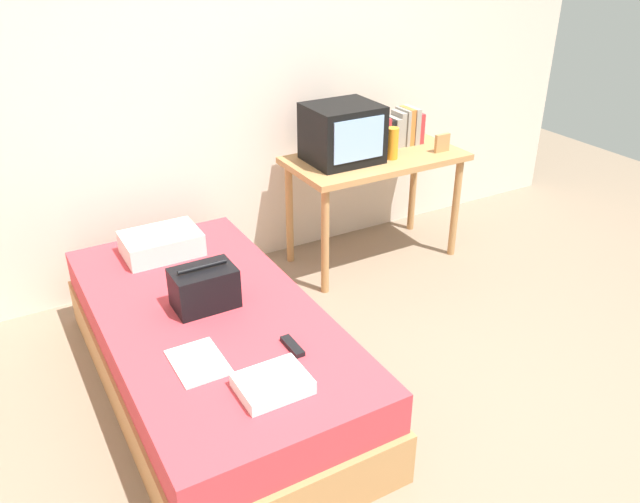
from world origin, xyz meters
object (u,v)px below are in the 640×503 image
object	(u,v)px
water_bottle	(392,143)
remote_dark	(292,346)
book_row	(401,128)
folded_towel	(273,384)
pillow	(161,243)
handbag	(204,288)
desk	(375,170)
magazine	(198,362)
tv	(342,133)
picture_frame	(442,143)
bed	(213,351)

from	to	relation	value
water_bottle	remote_dark	bearing A→B (deg)	-139.17
remote_dark	book_row	bearing A→B (deg)	41.14
remote_dark	folded_towel	distance (m)	0.28
pillow	handbag	size ratio (longest dim) A/B	1.39
desk	magazine	size ratio (longest dim) A/B	4.00
handbag	remote_dark	size ratio (longest dim) A/B	1.92
desk	remote_dark	bearing A→B (deg)	-135.62
water_bottle	tv	bearing A→B (deg)	157.03
book_row	magazine	distance (m)	2.35
picture_frame	magazine	bearing A→B (deg)	-154.78
remote_dark	handbag	bearing A→B (deg)	111.67
bed	folded_towel	world-z (taller)	folded_towel
bed	desk	distance (m)	1.73
tv	picture_frame	bearing A→B (deg)	-15.29
picture_frame	folded_towel	bearing A→B (deg)	-145.55
desk	water_bottle	size ratio (longest dim) A/B	5.72
handbag	picture_frame	bearing A→B (deg)	16.80
water_bottle	magazine	size ratio (longest dim) A/B	0.70
remote_dark	magazine	bearing A→B (deg)	164.92
pillow	bed	bearing A→B (deg)	-89.16
picture_frame	folded_towel	xyz separation A→B (m)	(-1.89, -1.29, -0.32)
magazine	water_bottle	bearing A→B (deg)	31.13
desk	picture_frame	xyz separation A→B (m)	(0.42, -0.15, 0.16)
handbag	remote_dark	xyz separation A→B (m)	(0.21, -0.52, -0.09)
tv	desk	bearing A→B (deg)	-7.24
picture_frame	book_row	bearing A→B (deg)	117.71
tv	folded_towel	distance (m)	1.97
water_bottle	pillow	distance (m)	1.58
water_bottle	book_row	size ratio (longest dim) A/B	0.68
bed	picture_frame	distance (m)	2.09
bed	picture_frame	bearing A→B (deg)	18.28
picture_frame	water_bottle	bearing A→B (deg)	171.38
remote_dark	picture_frame	bearing A→B (deg)	32.77
remote_dark	water_bottle	bearing A→B (deg)	40.83
handbag	tv	bearing A→B (deg)	31.46
tv	handbag	bearing A→B (deg)	-148.54
water_bottle	remote_dark	world-z (taller)	water_bottle
water_bottle	book_row	distance (m)	0.31
magazine	tv	bearing A→B (deg)	39.31
desk	pillow	size ratio (longest dim) A/B	2.79
bed	pillow	world-z (taller)	pillow
bed	desk	world-z (taller)	desk
pillow	folded_towel	size ratio (longest dim) A/B	1.49
bed	tv	distance (m)	1.64
picture_frame	handbag	world-z (taller)	picture_frame
book_row	pillow	distance (m)	1.82
handbag	bed	bearing A→B (deg)	-97.75
magazine	folded_towel	bearing A→B (deg)	-57.53
desk	book_row	distance (m)	0.37
tv	pillow	xyz separation A→B (m)	(-1.25, -0.12, -0.41)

